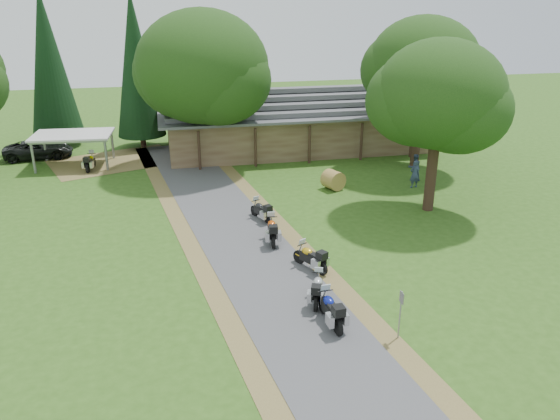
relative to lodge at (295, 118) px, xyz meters
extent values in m
plane|color=#2F5417|center=(-6.00, -24.00, -2.45)|extent=(120.00, 120.00, 0.00)
plane|color=#47474A|center=(-6.50, -20.00, -2.45)|extent=(51.95, 51.95, 0.00)
imported|color=black|center=(-19.70, 1.11, -1.42)|extent=(2.73, 5.54, 2.05)
imported|color=#33415D|center=(5.13, -11.25, -1.39)|extent=(0.68, 0.54, 2.12)
imported|color=#33415D|center=(5.73, -9.95, -1.38)|extent=(0.64, 0.48, 2.14)
cylinder|color=olive|center=(-0.04, -10.45, -1.84)|extent=(1.54, 1.48, 1.22)
cone|color=black|center=(-12.01, 2.84, 3.60)|extent=(3.80, 3.80, 12.11)
cone|color=black|center=(-18.69, 4.83, 3.73)|extent=(3.99, 3.99, 12.36)
camera|label=1|loc=(-10.36, -41.89, 9.05)|focal=35.00mm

